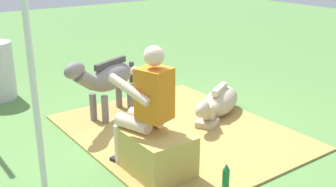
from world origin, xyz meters
The scene contains 8 objects.
ground_plane centered at (0.00, 0.00, 0.00)m, with size 24.00×24.00×0.00m, color #568442.
hay_patch centered at (-0.07, -0.16, 0.01)m, with size 2.91×2.35×0.02m, color #AD8C47.
hay_bale centered at (-0.75, 0.62, 0.22)m, with size 0.67×0.54×0.45m, color tan.
person_seated centered at (-0.59, 0.65, 0.73)m, with size 0.72×0.54×1.33m.
pony_standing centered at (0.86, 0.33, 0.56)m, with size 0.72×1.27×0.92m.
pony_lying centered at (0.06, -0.94, 0.19)m, with size 0.89×1.30×0.42m.
soda_bottle centered at (-1.38, 0.27, 0.13)m, with size 0.07×0.07×0.28m.
tent_pole_left centered at (-0.39, 1.68, 1.15)m, with size 0.06×0.06×2.31m, color silver.
Camera 1 is at (-3.87, 2.75, 2.19)m, focal length 44.57 mm.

